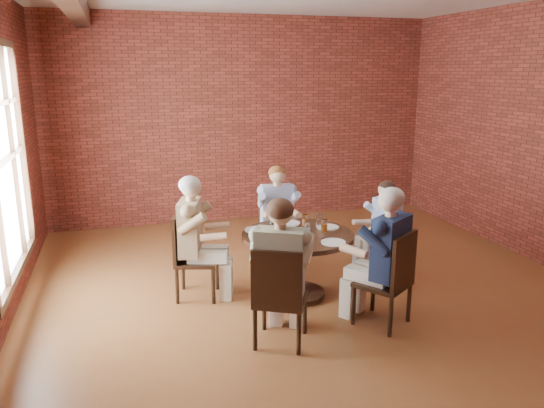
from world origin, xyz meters
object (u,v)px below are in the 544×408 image
object	(u,v)px
chair_a	(387,242)
diner_e	(384,257)
chair_b	(276,227)
dining_table	(298,252)
smartphone	(325,240)
chair_c	(188,253)
diner_c	(196,238)
diner_b	(278,217)
diner_d	(281,272)
chair_d	(279,294)
chair_e	(392,277)
diner_a	(382,232)

from	to	relation	value
chair_a	diner_e	distance (m)	1.22
diner_e	chair_b	bearing A→B (deg)	-109.91
dining_table	smartphone	world-z (taller)	smartphone
chair_c	diner_e	size ratio (longest dim) A/B	0.68
diner_c	smartphone	size ratio (longest dim) A/B	11.01
diner_c	diner_e	xyz separation A→B (m)	(1.70, -1.18, 0.01)
chair_a	smartphone	distance (m)	1.15
chair_b	smartphone	xyz separation A→B (m)	(0.12, -1.43, 0.25)
chair_b	smartphone	world-z (taller)	chair_b
diner_b	chair_b	bearing A→B (deg)	90.00
diner_c	diner_d	size ratio (longest dim) A/B	0.99
chair_c	chair_d	size ratio (longest dim) A/B	0.99
dining_table	smartphone	size ratio (longest dim) A/B	9.86
dining_table	chair_e	world-z (taller)	chair_e
chair_d	diner_e	distance (m)	1.17
dining_table	chair_a	distance (m)	1.21
chair_e	chair_b	bearing A→B (deg)	-109.01
diner_c	diner_d	distance (m)	1.40
diner_b	diner_c	bearing A→B (deg)	-144.93
chair_a	chair_c	world-z (taller)	chair_c
dining_table	chair_c	world-z (taller)	chair_c
diner_c	smartphone	xyz separation A→B (m)	(1.29, -0.64, 0.05)
chair_b	chair_c	size ratio (longest dim) A/B	0.96
diner_b	chair_e	bearing A→B (deg)	-69.19
diner_c	diner_d	world-z (taller)	diner_d
chair_e	diner_d	bearing A→B (deg)	-34.92
chair_a	diner_e	world-z (taller)	diner_e
diner_a	diner_e	distance (m)	1.16
diner_e	chair_a	bearing A→B (deg)	-154.80
chair_a	chair_b	distance (m)	1.46
chair_d	chair_e	bearing A→B (deg)	-148.47
diner_a	chair_d	bearing A→B (deg)	-62.36
chair_e	smartphone	world-z (taller)	chair_e
diner_d	chair_e	distance (m)	1.17
chair_c	diner_c	size ratio (longest dim) A/B	0.70
dining_table	diner_d	xyz separation A→B (m)	(-0.49, -0.95, 0.18)
chair_c	dining_table	bearing A→B (deg)	-90.00
diner_d	smartphone	distance (m)	0.93
diner_b	diner_c	size ratio (longest dim) A/B	0.95
dining_table	chair_b	world-z (taller)	chair_b
dining_table	diner_a	size ratio (longest dim) A/B	1.01
diner_a	smartphone	distance (m)	1.06
chair_e	diner_e	bearing A→B (deg)	-90.00
chair_b	chair_d	bearing A→B (deg)	-102.00
diner_b	chair_d	world-z (taller)	diner_b
chair_b	diner_b	world-z (taller)	diner_b
diner_a	chair_c	distance (m)	2.32
chair_a	chair_e	bearing A→B (deg)	-33.72
dining_table	diner_b	world-z (taller)	diner_b
diner_c	chair_d	size ratio (longest dim) A/B	1.43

